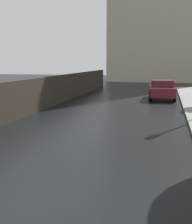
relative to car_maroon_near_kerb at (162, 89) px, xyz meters
The scene contains 1 object.
car_maroon_near_kerb is the anchor object (origin of this frame).
Camera 1 is at (2.97, -4.70, 2.88)m, focal length 49.14 mm.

